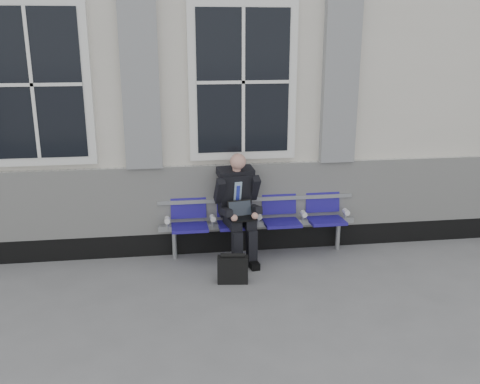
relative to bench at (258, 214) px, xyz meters
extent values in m
plane|color=slate|center=(-0.53, -1.32, -0.55)|extent=(70.00, 70.00, 0.00)
cube|color=silver|center=(-0.53, 2.18, 1.55)|extent=(14.00, 4.00, 4.20)
cube|color=black|center=(-0.53, 0.15, -0.40)|extent=(14.00, 0.10, 0.30)
cube|color=silver|center=(-0.53, 0.14, 0.20)|extent=(14.00, 0.08, 0.90)
cube|color=gray|center=(-1.43, 0.12, 1.85)|extent=(0.45, 0.14, 2.40)
cube|color=gray|center=(1.07, 0.12, 1.85)|extent=(0.45, 0.14, 2.40)
cube|color=white|center=(-2.68, 0.14, 1.70)|extent=(1.35, 0.10, 1.95)
cube|color=black|center=(-2.68, 0.09, 1.70)|extent=(1.15, 0.02, 1.75)
cube|color=white|center=(-0.18, 0.14, 1.70)|extent=(1.35, 0.10, 1.95)
cube|color=black|center=(-0.18, 0.09, 1.70)|extent=(1.15, 0.02, 1.75)
cube|color=#9EA0A3|center=(0.00, -0.02, -0.13)|extent=(2.60, 0.07, 0.07)
cube|color=#9EA0A3|center=(0.00, 0.10, 0.18)|extent=(2.60, 0.05, 0.05)
cylinder|color=#9EA0A3|center=(-1.10, -0.02, -0.36)|extent=(0.06, 0.06, 0.39)
cylinder|color=#9EA0A3|center=(1.10, -0.02, -0.36)|extent=(0.06, 0.06, 0.39)
cube|color=navy|center=(-0.90, -0.10, -0.10)|extent=(0.46, 0.42, 0.07)
cube|color=navy|center=(-0.90, 0.11, 0.16)|extent=(0.46, 0.10, 0.40)
cube|color=navy|center=(-0.30, -0.10, -0.10)|extent=(0.46, 0.42, 0.07)
cube|color=navy|center=(-0.30, 0.11, 0.16)|extent=(0.46, 0.10, 0.40)
cube|color=navy|center=(0.30, -0.10, -0.10)|extent=(0.46, 0.42, 0.07)
cube|color=navy|center=(0.30, 0.11, 0.16)|extent=(0.46, 0.10, 0.40)
cube|color=navy|center=(0.90, -0.10, -0.10)|extent=(0.46, 0.42, 0.07)
cube|color=navy|center=(0.90, 0.11, 0.16)|extent=(0.46, 0.10, 0.40)
cylinder|color=white|center=(-1.18, -0.07, 0.00)|extent=(0.07, 0.12, 0.07)
cylinder|color=white|center=(-0.60, -0.07, 0.00)|extent=(0.07, 0.12, 0.07)
cylinder|color=white|center=(0.00, -0.07, 0.00)|extent=(0.07, 0.12, 0.07)
cylinder|color=white|center=(0.60, -0.07, 0.00)|extent=(0.07, 0.12, 0.07)
cylinder|color=white|center=(1.18, -0.07, 0.00)|extent=(0.07, 0.12, 0.07)
cube|color=black|center=(-0.32, -0.47, -0.51)|extent=(0.15, 0.26, 0.09)
cube|color=black|center=(-0.13, -0.44, -0.51)|extent=(0.15, 0.26, 0.09)
cube|color=black|center=(-0.33, -0.42, -0.31)|extent=(0.13, 0.14, 0.47)
cube|color=black|center=(-0.14, -0.38, -0.31)|extent=(0.13, 0.14, 0.47)
cube|color=black|center=(-0.37, -0.21, -0.01)|extent=(0.20, 0.45, 0.13)
cube|color=black|center=(-0.18, -0.18, -0.01)|extent=(0.20, 0.45, 0.13)
cube|color=black|center=(-0.30, 0.00, 0.30)|extent=(0.45, 0.39, 0.60)
cube|color=#A5C3D9|center=(-0.28, -0.12, 0.32)|extent=(0.11, 0.11, 0.34)
cube|color=#2733B9|center=(-0.28, -0.13, 0.30)|extent=(0.06, 0.08, 0.28)
cube|color=black|center=(-0.30, -0.03, 0.59)|extent=(0.49, 0.30, 0.14)
cylinder|color=tan|center=(-0.29, -0.08, 0.65)|extent=(0.11, 0.11, 0.10)
sphere|color=tan|center=(-0.28, -0.14, 0.75)|extent=(0.20, 0.20, 0.20)
cube|color=black|center=(-0.51, -0.14, 0.38)|extent=(0.14, 0.28, 0.36)
cube|color=black|center=(-0.06, -0.06, 0.38)|extent=(0.14, 0.28, 0.36)
cube|color=black|center=(-0.45, -0.30, 0.15)|extent=(0.13, 0.31, 0.13)
cube|color=black|center=(-0.07, -0.24, 0.15)|extent=(0.13, 0.31, 0.13)
sphere|color=tan|center=(-0.37, -0.42, 0.11)|extent=(0.09, 0.09, 0.09)
sphere|color=tan|center=(-0.10, -0.38, 0.11)|extent=(0.09, 0.09, 0.09)
cube|color=black|center=(-0.25, -0.32, 0.06)|extent=(0.35, 0.27, 0.02)
cube|color=black|center=(-0.27, -0.22, 0.16)|extent=(0.33, 0.14, 0.20)
cube|color=black|center=(-0.27, -0.22, 0.16)|extent=(0.29, 0.11, 0.17)
cube|color=black|center=(-0.44, -0.82, -0.39)|extent=(0.37, 0.20, 0.32)
cylinder|color=black|center=(-0.44, -0.82, -0.21)|extent=(0.29, 0.09, 0.06)
camera|label=1|loc=(-1.16, -6.53, 2.27)|focal=40.00mm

